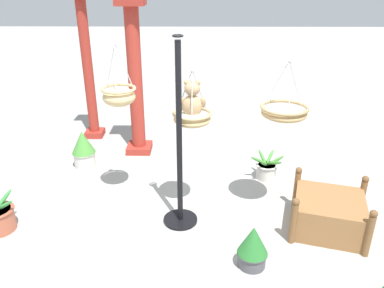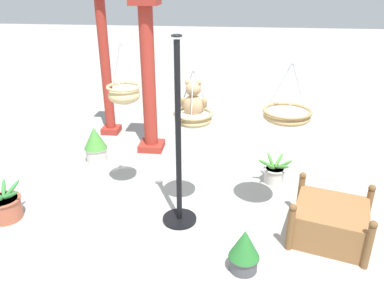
{
  "view_description": "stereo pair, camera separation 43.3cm",
  "coord_description": "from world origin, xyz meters",
  "px_view_note": "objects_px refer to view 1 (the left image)",
  "views": [
    {
      "loc": [
        0.05,
        -4.16,
        2.95
      ],
      "look_at": [
        0.0,
        0.08,
        1.05
      ],
      "focal_mm": 35.63,
      "sensor_mm": 36.0,
      "label": 1
    },
    {
      "loc": [
        0.48,
        -4.13,
        2.95
      ],
      "look_at": [
        0.0,
        0.08,
        1.05
      ],
      "focal_mm": 35.63,
      "sensor_mm": 36.0,
      "label": 2
    }
  ],
  "objects_px": {
    "potted_plant_trailing_ivy": "(267,169)",
    "display_pole_central": "(180,172)",
    "teddy_bear": "(192,101)",
    "hanging_basket_right_low": "(284,112)",
    "hanging_basket_left_high": "(119,96)",
    "wooden_planter_box": "(329,213)",
    "potted_plant_fern_front": "(253,246)",
    "potted_plant_conical_shrub": "(83,149)",
    "greenhouse_pillar_left": "(136,84)",
    "greenhouse_pillar_right": "(88,72)",
    "hanging_basket_with_teddy": "(192,118)"
  },
  "relations": [
    {
      "from": "wooden_planter_box",
      "to": "hanging_basket_right_low",
      "type": "bearing_deg",
      "value": 146.7
    },
    {
      "from": "hanging_basket_right_low",
      "to": "potted_plant_conical_shrub",
      "type": "relative_size",
      "value": 1.17
    },
    {
      "from": "display_pole_central",
      "to": "greenhouse_pillar_right",
      "type": "height_order",
      "value": "greenhouse_pillar_right"
    },
    {
      "from": "greenhouse_pillar_right",
      "to": "hanging_basket_left_high",
      "type": "bearing_deg",
      "value": -65.99
    },
    {
      "from": "wooden_planter_box",
      "to": "teddy_bear",
      "type": "bearing_deg",
      "value": 166.43
    },
    {
      "from": "potted_plant_conical_shrub",
      "to": "potted_plant_trailing_ivy",
      "type": "xyz_separation_m",
      "value": [
        2.96,
        -0.38,
        -0.16
      ]
    },
    {
      "from": "potted_plant_trailing_ivy",
      "to": "potted_plant_conical_shrub",
      "type": "bearing_deg",
      "value": 172.68
    },
    {
      "from": "teddy_bear",
      "to": "hanging_basket_right_low",
      "type": "height_order",
      "value": "hanging_basket_right_low"
    },
    {
      "from": "greenhouse_pillar_right",
      "to": "potted_plant_conical_shrub",
      "type": "height_order",
      "value": "greenhouse_pillar_right"
    },
    {
      "from": "hanging_basket_with_teddy",
      "to": "hanging_basket_right_low",
      "type": "height_order",
      "value": "hanging_basket_right_low"
    },
    {
      "from": "potted_plant_conical_shrub",
      "to": "hanging_basket_right_low",
      "type": "bearing_deg",
      "value": -23.91
    },
    {
      "from": "greenhouse_pillar_right",
      "to": "display_pole_central",
      "type": "bearing_deg",
      "value": -57.47
    },
    {
      "from": "greenhouse_pillar_left",
      "to": "wooden_planter_box",
      "type": "relative_size",
      "value": 2.37
    },
    {
      "from": "teddy_bear",
      "to": "hanging_basket_right_low",
      "type": "bearing_deg",
      "value": -1.25
    },
    {
      "from": "hanging_basket_right_low",
      "to": "potted_plant_trailing_ivy",
      "type": "relative_size",
      "value": 1.35
    },
    {
      "from": "hanging_basket_right_low",
      "to": "wooden_planter_box",
      "type": "bearing_deg",
      "value": -33.3
    },
    {
      "from": "display_pole_central",
      "to": "potted_plant_fern_front",
      "type": "distance_m",
      "value": 1.25
    },
    {
      "from": "display_pole_central",
      "to": "hanging_basket_left_high",
      "type": "xyz_separation_m",
      "value": [
        -0.78,
        0.53,
        0.81
      ]
    },
    {
      "from": "hanging_basket_right_low",
      "to": "potted_plant_trailing_ivy",
      "type": "distance_m",
      "value": 1.56
    },
    {
      "from": "hanging_basket_right_low",
      "to": "greenhouse_pillar_right",
      "type": "relative_size",
      "value": 0.27
    },
    {
      "from": "hanging_basket_with_teddy",
      "to": "wooden_planter_box",
      "type": "relative_size",
      "value": 0.63
    },
    {
      "from": "teddy_bear",
      "to": "hanging_basket_right_low",
      "type": "relative_size",
      "value": 0.66
    },
    {
      "from": "wooden_planter_box",
      "to": "potted_plant_trailing_ivy",
      "type": "xyz_separation_m",
      "value": [
        -0.55,
        1.3,
        -0.08
      ]
    },
    {
      "from": "teddy_bear",
      "to": "display_pole_central",
      "type": "bearing_deg",
      "value": -118.78
    },
    {
      "from": "hanging_basket_right_low",
      "to": "greenhouse_pillar_right",
      "type": "bearing_deg",
      "value": 139.88
    },
    {
      "from": "potted_plant_fern_front",
      "to": "potted_plant_trailing_ivy",
      "type": "height_order",
      "value": "potted_plant_fern_front"
    },
    {
      "from": "display_pole_central",
      "to": "greenhouse_pillar_right",
      "type": "relative_size",
      "value": 0.88
    },
    {
      "from": "display_pole_central",
      "to": "potted_plant_conical_shrub",
      "type": "relative_size",
      "value": 3.8
    },
    {
      "from": "potted_plant_fern_front",
      "to": "potted_plant_trailing_ivy",
      "type": "relative_size",
      "value": 0.95
    },
    {
      "from": "potted_plant_trailing_ivy",
      "to": "display_pole_central",
      "type": "bearing_deg",
      "value": -138.26
    },
    {
      "from": "hanging_basket_left_high",
      "to": "wooden_planter_box",
      "type": "relative_size",
      "value": 0.72
    },
    {
      "from": "hanging_basket_left_high",
      "to": "potted_plant_trailing_ivy",
      "type": "distance_m",
      "value": 2.58
    },
    {
      "from": "greenhouse_pillar_left",
      "to": "potted_plant_conical_shrub",
      "type": "xyz_separation_m",
      "value": [
        -0.83,
        -0.61,
        -0.93
      ]
    },
    {
      "from": "potted_plant_conical_shrub",
      "to": "wooden_planter_box",
      "type": "bearing_deg",
      "value": -25.6
    },
    {
      "from": "hanging_basket_left_high",
      "to": "potted_plant_trailing_ivy",
      "type": "xyz_separation_m",
      "value": [
        2.09,
        0.63,
        -1.37
      ]
    },
    {
      "from": "greenhouse_pillar_left",
      "to": "greenhouse_pillar_right",
      "type": "xyz_separation_m",
      "value": [
        -0.98,
        0.69,
        0.04
      ]
    },
    {
      "from": "teddy_bear",
      "to": "potted_plant_conical_shrub",
      "type": "distance_m",
      "value": 2.53
    },
    {
      "from": "display_pole_central",
      "to": "greenhouse_pillar_left",
      "type": "xyz_separation_m",
      "value": [
        -0.83,
        2.15,
        0.53
      ]
    },
    {
      "from": "hanging_basket_right_low",
      "to": "hanging_basket_with_teddy",
      "type": "bearing_deg",
      "value": 179.94
    },
    {
      "from": "teddy_bear",
      "to": "greenhouse_pillar_left",
      "type": "height_order",
      "value": "greenhouse_pillar_left"
    },
    {
      "from": "potted_plant_fern_front",
      "to": "potted_plant_trailing_ivy",
      "type": "xyz_separation_m",
      "value": [
        0.49,
        1.98,
        -0.09
      ]
    },
    {
      "from": "wooden_planter_box",
      "to": "display_pole_central",
      "type": "bearing_deg",
      "value": 175.75
    },
    {
      "from": "hanging_basket_with_teddy",
      "to": "potted_plant_conical_shrub",
      "type": "distance_m",
      "value": 2.45
    },
    {
      "from": "hanging_basket_left_high",
      "to": "potted_plant_fern_front",
      "type": "bearing_deg",
      "value": -40.09
    },
    {
      "from": "greenhouse_pillar_right",
      "to": "potted_plant_trailing_ivy",
      "type": "height_order",
      "value": "greenhouse_pillar_right"
    },
    {
      "from": "teddy_bear",
      "to": "potted_plant_conical_shrub",
      "type": "bearing_deg",
      "value": 144.89
    },
    {
      "from": "hanging_basket_right_low",
      "to": "greenhouse_pillar_right",
      "type": "height_order",
      "value": "greenhouse_pillar_right"
    },
    {
      "from": "hanging_basket_right_low",
      "to": "potted_plant_trailing_ivy",
      "type": "bearing_deg",
      "value": 87.44
    },
    {
      "from": "hanging_basket_with_teddy",
      "to": "hanging_basket_right_low",
      "type": "bearing_deg",
      "value": -0.06
    },
    {
      "from": "hanging_basket_with_teddy",
      "to": "greenhouse_pillar_left",
      "type": "bearing_deg",
      "value": 117.31
    }
  ]
}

